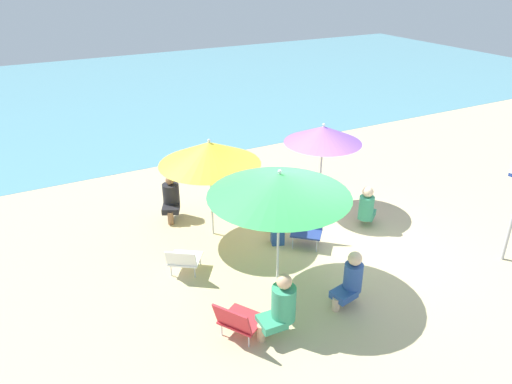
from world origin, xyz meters
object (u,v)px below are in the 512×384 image
(person_b, at_px, (171,197))
(beach_chair_f, at_px, (259,181))
(beach_chair_e, at_px, (256,195))
(beach_chair_a, at_px, (184,259))
(beach_chair_d, at_px, (308,225))
(beach_chair_c, at_px, (281,212))
(umbrella_yellow, at_px, (210,153))
(person_a, at_px, (281,305))
(person_d, at_px, (351,279))
(person_c, at_px, (367,207))
(umbrella_green, at_px, (279,184))
(beach_bag, at_px, (277,236))
(umbrella_purple, at_px, (323,134))
(beach_chair_b, at_px, (238,320))

(person_b, bearing_deg, beach_chair_f, 117.44)
(beach_chair_e, bearing_deg, beach_chair_a, -0.64)
(beach_chair_d, bearing_deg, beach_chair_c, -129.06)
(umbrella_yellow, relative_size, beach_chair_c, 3.19)
(beach_chair_c, distance_m, person_a, 3.07)
(beach_chair_a, bearing_deg, person_d, -98.70)
(person_c, height_order, person_d, person_d)
(beach_chair_a, height_order, person_b, person_b)
(umbrella_green, distance_m, person_b, 3.32)
(beach_chair_c, bearing_deg, umbrella_yellow, -21.06)
(umbrella_yellow, distance_m, person_c, 3.27)
(beach_bag, bearing_deg, umbrella_yellow, 136.23)
(beach_chair_e, distance_m, beach_bag, 1.50)
(umbrella_green, xyz_separation_m, umbrella_purple, (2.16, 1.92, -0.16))
(person_c, height_order, beach_bag, person_c)
(person_b, bearing_deg, beach_chair_c, 77.45)
(person_b, relative_size, beach_bag, 3.11)
(person_d, bearing_deg, beach_chair_f, -108.80)
(umbrella_green, xyz_separation_m, beach_chair_c, (1.00, 1.56, -1.47))
(beach_chair_a, relative_size, beach_chair_d, 1.00)
(beach_chair_a, bearing_deg, person_a, -125.99)
(beach_chair_b, height_order, person_d, person_d)
(beach_chair_a, height_order, beach_bag, beach_chair_a)
(umbrella_green, distance_m, beach_chair_b, 2.04)
(beach_bag, bearing_deg, beach_chair_f, 70.96)
(beach_chair_a, relative_size, person_a, 0.74)
(beach_chair_b, height_order, beach_chair_c, beach_chair_b)
(umbrella_purple, height_order, beach_chair_f, umbrella_purple)
(umbrella_yellow, distance_m, person_b, 1.65)
(umbrella_green, height_order, umbrella_yellow, umbrella_green)
(beach_chair_b, relative_size, beach_chair_f, 1.06)
(beach_chair_f, xyz_separation_m, person_a, (-1.88, -4.09, 0.19))
(beach_chair_f, relative_size, beach_bag, 2.54)
(beach_chair_c, bearing_deg, umbrella_purple, -168.02)
(beach_chair_f, distance_m, person_a, 4.50)
(beach_chair_f, height_order, beach_bag, beach_chair_f)
(person_a, bearing_deg, beach_chair_e, -110.16)
(beach_chair_e, height_order, beach_chair_f, beach_chair_f)
(beach_chair_b, distance_m, person_d, 1.86)
(umbrella_green, distance_m, beach_chair_a, 2.18)
(beach_chair_e, height_order, beach_bag, beach_chair_e)
(beach_chair_c, xyz_separation_m, person_a, (-1.58, -2.62, 0.19))
(beach_chair_b, relative_size, beach_chair_e, 1.02)
(person_a, bearing_deg, umbrella_green, -115.49)
(beach_chair_a, bearing_deg, beach_chair_c, -39.76)
(umbrella_green, height_order, beach_chair_a, umbrella_green)
(person_c, bearing_deg, beach_chair_e, 94.37)
(beach_chair_d, bearing_deg, beach_chair_e, -131.93)
(person_b, bearing_deg, umbrella_green, 39.94)
(umbrella_green, bearing_deg, beach_chair_c, 57.28)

